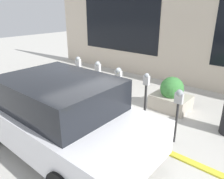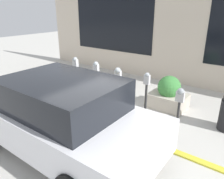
{
  "view_description": "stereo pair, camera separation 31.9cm",
  "coord_description": "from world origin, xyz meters",
  "px_view_note": "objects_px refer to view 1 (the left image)",
  "views": [
    {
      "loc": [
        -3.44,
        3.89,
        3.0
      ],
      "look_at": [
        0.0,
        -0.13,
        0.98
      ],
      "focal_mm": 35.0,
      "sensor_mm": 36.0,
      "label": 1
    },
    {
      "loc": [
        -3.19,
        4.09,
        3.0
      ],
      "look_at": [
        0.0,
        -0.13,
        0.98
      ],
      "focal_mm": 35.0,
      "sensor_mm": 36.0,
      "label": 2
    }
  ],
  "objects_px": {
    "parking_meter_farthest": "(79,69)",
    "planter_box": "(171,96)",
    "parking_meter_middle": "(118,84)",
    "parked_car_front": "(58,113)",
    "parking_meter_nearest": "(178,103)",
    "parking_meter_second": "(146,93)",
    "parking_meter_fourth": "(98,78)"
  },
  "relations": [
    {
      "from": "parking_meter_middle",
      "to": "planter_box",
      "type": "height_order",
      "value": "parking_meter_middle"
    },
    {
      "from": "parking_meter_farthest",
      "to": "parked_car_front",
      "type": "distance_m",
      "value": 2.44
    },
    {
      "from": "parking_meter_nearest",
      "to": "parking_meter_second",
      "type": "xyz_separation_m",
      "value": [
        0.87,
        -0.03,
        0.02
      ]
    },
    {
      "from": "parking_meter_second",
      "to": "planter_box",
      "type": "relative_size",
      "value": 1.35
    },
    {
      "from": "parking_meter_farthest",
      "to": "planter_box",
      "type": "relative_size",
      "value": 1.39
    },
    {
      "from": "parking_meter_fourth",
      "to": "parking_meter_second",
      "type": "bearing_deg",
      "value": 178.76
    },
    {
      "from": "parking_meter_middle",
      "to": "parked_car_front",
      "type": "height_order",
      "value": "parked_car_front"
    },
    {
      "from": "parking_meter_middle",
      "to": "parking_meter_fourth",
      "type": "bearing_deg",
      "value": -2.2
    },
    {
      "from": "parking_meter_nearest",
      "to": "parked_car_front",
      "type": "xyz_separation_m",
      "value": [
        1.88,
        1.87,
        -0.14
      ]
    },
    {
      "from": "parking_meter_middle",
      "to": "parking_meter_fourth",
      "type": "xyz_separation_m",
      "value": [
        0.79,
        -0.03,
        -0.01
      ]
    },
    {
      "from": "parking_meter_fourth",
      "to": "planter_box",
      "type": "height_order",
      "value": "parking_meter_fourth"
    },
    {
      "from": "parked_car_front",
      "to": "parking_meter_middle",
      "type": "bearing_deg",
      "value": -94.66
    },
    {
      "from": "parking_meter_nearest",
      "to": "parking_meter_middle",
      "type": "distance_m",
      "value": 1.74
    },
    {
      "from": "parking_meter_farthest",
      "to": "planter_box",
      "type": "distance_m",
      "value": 2.99
    },
    {
      "from": "parking_meter_nearest",
      "to": "parking_meter_farthest",
      "type": "relative_size",
      "value": 0.85
    },
    {
      "from": "parking_meter_second",
      "to": "parking_meter_middle",
      "type": "bearing_deg",
      "value": -0.38
    },
    {
      "from": "parking_meter_nearest",
      "to": "parking_meter_fourth",
      "type": "bearing_deg",
      "value": -1.56
    },
    {
      "from": "parking_meter_nearest",
      "to": "planter_box",
      "type": "xyz_separation_m",
      "value": [
        0.89,
        -1.58,
        -0.56
      ]
    },
    {
      "from": "planter_box",
      "to": "parking_meter_nearest",
      "type": "bearing_deg",
      "value": 119.47
    },
    {
      "from": "parking_meter_nearest",
      "to": "parking_meter_fourth",
      "type": "xyz_separation_m",
      "value": [
        2.53,
        -0.07,
        0.05
      ]
    },
    {
      "from": "parking_meter_nearest",
      "to": "parking_meter_fourth",
      "type": "relative_size",
      "value": 0.86
    },
    {
      "from": "parked_car_front",
      "to": "parking_meter_fourth",
      "type": "bearing_deg",
      "value": -71.93
    },
    {
      "from": "parking_meter_second",
      "to": "parking_meter_fourth",
      "type": "height_order",
      "value": "parking_meter_fourth"
    },
    {
      "from": "parking_meter_farthest",
      "to": "parking_meter_middle",
      "type": "bearing_deg",
      "value": 179.51
    },
    {
      "from": "parking_meter_nearest",
      "to": "parking_meter_second",
      "type": "relative_size",
      "value": 0.87
    },
    {
      "from": "parking_meter_second",
      "to": "planter_box",
      "type": "bearing_deg",
      "value": -88.97
    },
    {
      "from": "parking_meter_middle",
      "to": "parked_car_front",
      "type": "relative_size",
      "value": 0.33
    },
    {
      "from": "parking_meter_nearest",
      "to": "parking_meter_middle",
      "type": "height_order",
      "value": "parking_meter_middle"
    },
    {
      "from": "parking_meter_nearest",
      "to": "parking_meter_second",
      "type": "distance_m",
      "value": 0.87
    },
    {
      "from": "parking_meter_farthest",
      "to": "planter_box",
      "type": "height_order",
      "value": "parking_meter_farthest"
    },
    {
      "from": "parking_meter_fourth",
      "to": "parking_meter_farthest",
      "type": "xyz_separation_m",
      "value": [
        0.83,
        0.02,
        0.13
      ]
    },
    {
      "from": "parking_meter_middle",
      "to": "parking_meter_farthest",
      "type": "relative_size",
      "value": 0.96
    }
  ]
}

